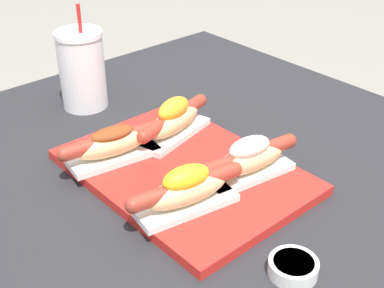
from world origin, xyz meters
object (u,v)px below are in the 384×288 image
at_px(serving_tray, 184,171).
at_px(sauce_bowl, 293,267).
at_px(hot_dog_1, 186,190).
at_px(hot_dog_0, 113,144).
at_px(hot_dog_3, 249,159).
at_px(drink_cup, 82,69).
at_px(hot_dog_2, 174,120).

relative_size(serving_tray, sauce_bowl, 6.04).
xyz_separation_m(serving_tray, hot_dog_1, (0.09, -0.07, 0.04)).
relative_size(hot_dog_0, hot_dog_1, 1.00).
distance_m(hot_dog_1, hot_dog_3, 0.14).
xyz_separation_m(hot_dog_1, drink_cup, (-0.45, 0.09, 0.03)).
height_order(hot_dog_2, hot_dog_3, hot_dog_2).
xyz_separation_m(serving_tray, drink_cup, (-0.36, 0.02, 0.08)).
distance_m(hot_dog_0, hot_dog_2, 0.14).
relative_size(hot_dog_1, hot_dog_3, 1.00).
relative_size(hot_dog_1, sauce_bowl, 2.93).
bearing_deg(hot_dog_1, hot_dog_3, 88.95).
bearing_deg(hot_dog_3, serving_tray, -145.35).
relative_size(hot_dog_2, sauce_bowl, 2.90).
height_order(hot_dog_1, hot_dog_3, hot_dog_1).
height_order(hot_dog_2, drink_cup, drink_cup).
distance_m(hot_dog_1, drink_cup, 0.46).
height_order(serving_tray, hot_dog_1, hot_dog_1).
height_order(hot_dog_0, sauce_bowl, hot_dog_0).
relative_size(hot_dog_0, hot_dog_2, 1.01).
xyz_separation_m(serving_tray, hot_dog_2, (-0.10, 0.06, 0.04)).
height_order(hot_dog_0, drink_cup, drink_cup).
distance_m(hot_dog_0, drink_cup, 0.27).
bearing_deg(sauce_bowl, hot_dog_3, 150.05).
bearing_deg(drink_cup, hot_dog_3, 5.79).
distance_m(serving_tray, hot_dog_0, 0.14).
distance_m(hot_dog_0, sauce_bowl, 0.39).
relative_size(serving_tray, hot_dog_1, 2.06).
relative_size(serving_tray, hot_dog_0, 2.05).
distance_m(sauce_bowl, drink_cup, 0.65).
height_order(hot_dog_0, hot_dog_2, hot_dog_2).
relative_size(sauce_bowl, drink_cup, 0.30).
bearing_deg(hot_dog_2, hot_dog_3, 2.02).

